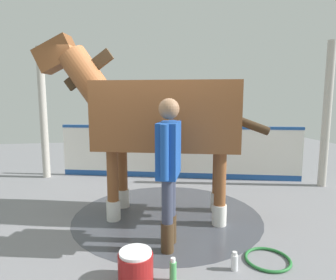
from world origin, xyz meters
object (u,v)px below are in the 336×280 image
at_px(handler, 169,163).
at_px(wash_bucket, 136,267).
at_px(hose_coil, 268,259).
at_px(bottle_shampoo, 235,262).
at_px(horse, 159,116).
at_px(bottle_spray, 173,271).

xyz_separation_m(handler, wash_bucket, (-0.43, -0.60, -0.87)).
bearing_deg(hose_coil, wash_bucket, -175.55).
distance_m(handler, bottle_shampoo, 1.24).
xyz_separation_m(handler, hose_coil, (1.00, -0.49, -1.00)).
relative_size(horse, handler, 1.90).
relative_size(handler, bottle_spray, 7.31).
distance_m(bottle_shampoo, hose_coil, 0.44).
height_order(bottle_spray, hose_coil, bottle_spray).
relative_size(horse, bottle_shampoo, 16.83).
bearing_deg(bottle_shampoo, bottle_spray, -173.61).
distance_m(horse, hose_coil, 2.29).
height_order(handler, hose_coil, handler).
bearing_deg(bottle_shampoo, horse, 109.75).
height_order(bottle_shampoo, hose_coil, bottle_shampoo).
distance_m(handler, bottle_spray, 1.12).
height_order(horse, wash_bucket, horse).
relative_size(bottle_shampoo, hose_coil, 0.40).
relative_size(wash_bucket, bottle_shampoo, 1.71).
distance_m(horse, wash_bucket, 2.11).
xyz_separation_m(bottle_shampoo, hose_coil, (0.42, 0.10, -0.07)).
height_order(handler, bottle_shampoo, handler).
xyz_separation_m(bottle_shampoo, bottle_spray, (-0.66, -0.07, 0.02)).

